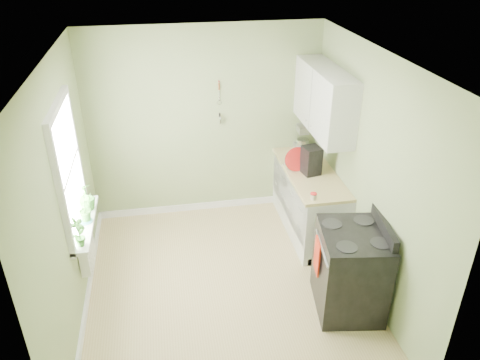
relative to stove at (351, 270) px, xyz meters
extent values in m
cube|color=tan|center=(-1.28, 0.53, -0.50)|extent=(3.20, 3.60, 0.02)
cube|color=white|center=(-1.28, 0.53, 2.22)|extent=(3.20, 3.60, 0.02)
cube|color=#90A06D|center=(-1.28, 2.34, 0.86)|extent=(3.20, 0.02, 2.70)
cube|color=#90A06D|center=(-2.89, 0.53, 0.86)|extent=(0.02, 3.60, 2.70)
cube|color=#90A06D|center=(0.33, 0.53, 0.86)|extent=(0.02, 3.60, 2.70)
cube|color=silver|center=(0.02, 1.53, -0.06)|extent=(0.60, 1.60, 0.87)
cube|color=#CFBC7E|center=(0.01, 1.53, 0.40)|extent=(0.64, 1.60, 0.04)
cube|color=silver|center=(0.15, 1.63, 1.36)|extent=(0.35, 1.40, 0.80)
cube|color=white|center=(-2.87, 0.83, 1.06)|extent=(0.02, 1.00, 1.30)
cube|color=white|center=(-2.85, 0.83, 1.74)|extent=(0.06, 1.14, 0.07)
cube|color=white|center=(-2.85, 0.83, 0.37)|extent=(0.06, 1.14, 0.07)
cube|color=white|center=(-2.85, 0.83, 1.06)|extent=(0.04, 1.00, 0.04)
cube|color=white|center=(-2.79, 0.83, 0.39)|extent=(0.18, 1.14, 0.04)
cube|color=white|center=(-2.82, 0.78, 0.06)|extent=(0.12, 0.50, 0.35)
cylinder|color=#CFBC7E|center=(-1.08, 2.31, 1.39)|extent=(0.02, 0.02, 0.10)
cylinder|color=silver|center=(-1.08, 2.31, 1.27)|extent=(0.01, 0.01, 0.16)
cylinder|color=silver|center=(-1.08, 2.31, 0.93)|extent=(0.01, 0.14, 0.14)
cube|color=black|center=(0.00, 0.00, -0.02)|extent=(0.79, 0.89, 0.94)
cube|color=black|center=(0.00, 0.00, 0.46)|extent=(0.79, 0.89, 0.03)
cube|color=black|center=(0.30, 0.00, 0.53)|extent=(0.18, 0.79, 0.15)
cylinder|color=#B2B2B7|center=(-0.35, 0.00, 0.34)|extent=(0.12, 0.64, 0.02)
cube|color=#AA2713|center=(-0.35, 0.10, 0.15)|extent=(0.05, 0.23, 0.40)
cube|color=#B2B2B7|center=(0.10, 2.25, 0.46)|extent=(0.21, 0.31, 0.08)
cube|color=#B2B2B7|center=(0.10, 2.38, 0.60)|extent=(0.12, 0.08, 0.22)
cube|color=#B2B2B7|center=(0.10, 2.27, 0.73)|extent=(0.15, 0.31, 0.10)
sphere|color=#B2B2B7|center=(0.10, 2.38, 0.76)|extent=(0.12, 0.12, 0.12)
cylinder|color=silver|center=(0.10, 2.19, 0.52)|extent=(0.17, 0.17, 0.14)
cylinder|color=silver|center=(-0.22, 1.64, 0.49)|extent=(0.11, 0.11, 0.15)
cone|color=silver|center=(-0.22, 1.64, 0.59)|extent=(0.11, 0.11, 0.04)
cylinder|color=silver|center=(-0.30, 1.64, 0.52)|extent=(0.11, 0.04, 0.08)
cube|color=black|center=(-0.01, 1.48, 0.60)|extent=(0.25, 0.26, 0.37)
cylinder|color=black|center=(-0.04, 1.48, 0.49)|extent=(0.12, 0.12, 0.13)
cylinder|color=#B11D1C|center=(-0.17, 1.58, 0.58)|extent=(0.33, 0.07, 0.33)
cylinder|color=#B5AB8D|center=(-0.18, 0.83, 0.45)|extent=(0.07, 0.07, 0.07)
cylinder|color=#B11D1C|center=(-0.18, 0.83, 0.49)|extent=(0.08, 0.08, 0.01)
imported|color=#327024|center=(-2.78, 0.38, 0.57)|extent=(0.19, 0.21, 0.33)
imported|color=#327024|center=(-2.78, 0.86, 0.56)|extent=(0.18, 0.20, 0.30)
imported|color=#327024|center=(-2.78, 1.10, 0.57)|extent=(0.25, 0.25, 0.33)
camera|label=1|loc=(-1.88, -3.69, 3.25)|focal=35.00mm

